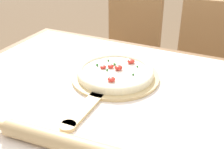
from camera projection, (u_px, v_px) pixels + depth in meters
name	position (u px, v px, depth m)	size (l,w,h in m)	color
dining_table	(99.00, 117.00, 1.04)	(1.18, 0.97, 0.76)	brown
towel_cloth	(99.00, 91.00, 0.99)	(1.10, 0.89, 0.00)	silver
pizza_peel	(113.00, 79.00, 1.05)	(0.33, 0.52, 0.01)	tan
pizza	(115.00, 72.00, 1.06)	(0.29, 0.29, 0.04)	beige
rolling_pin	(66.00, 143.00, 0.71)	(0.46, 0.07, 0.05)	tan
chair_left	(127.00, 52.00, 1.89)	(0.43, 0.43, 0.90)	#A37547
chair_right	(207.00, 66.00, 1.70)	(0.44, 0.44, 0.90)	#A37547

